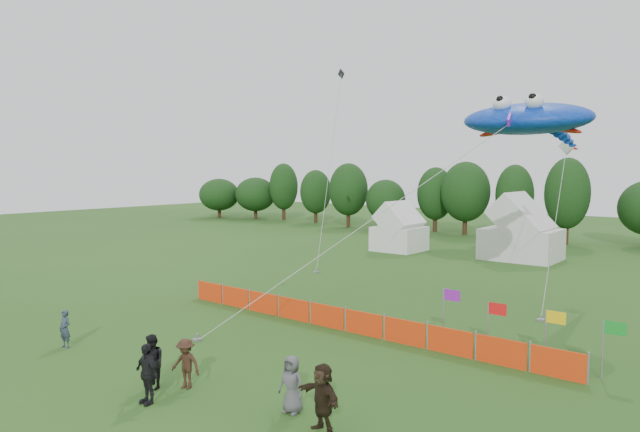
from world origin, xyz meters
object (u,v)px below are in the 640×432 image
Objects in this scene: spectator_e at (292,384)px; barrier_fence at (345,320)px; spectator_a at (65,329)px; spectator_d at (147,373)px; stingray_kite at (531,120)px; tent_right at (521,234)px; spectator_c at (186,364)px; tent_left at (399,231)px; spectator_b at (152,362)px; spectator_f at (322,398)px.

barrier_fence is at bearing 110.72° from spectator_e.
spectator_a is 0.82× the size of spectator_d.
stingray_kite reaches higher than spectator_e.
spectator_c is at bearing -88.52° from tent_right.
tent_right reaches higher than tent_left.
tent_left reaches higher than spectator_a.
spectator_c is 0.88× the size of spectator_d.
tent_left is at bearing 88.20° from spectator_a.
barrier_fence is at bearing -87.74° from tent_right.
tent_right is at bearing 92.26° from barrier_fence.
tent_left is 21.81m from stingray_kite.
spectator_e reaches higher than barrier_fence.
spectator_b reaches higher than spectator_c.
spectator_d is (0.04, -1.48, 0.11)m from spectator_c.
stingray_kite reaches higher than spectator_f.
barrier_fence is at bearing 42.35° from spectator_a.
tent_left is 0.69× the size of tent_right.
stingray_kite is (11.83, 18.42, 8.80)m from spectator_a.
spectator_c is (-0.11, -8.51, 0.32)m from barrier_fence.
barrier_fence is (10.91, -22.75, -1.23)m from tent_left.
barrier_fence is 0.88× the size of stingray_kite.
spectator_d is at bearing -103.42° from stingray_kite.
barrier_fence is 8.52m from spectator_c.
tent_left is at bearing 94.59° from spectator_c.
spectator_d reaches higher than barrier_fence.
spectator_a is 0.86× the size of spectator_b.
spectator_b is 0.94× the size of spectator_f.
spectator_e reaches higher than spectator_a.
tent_left is at bearing 115.61° from barrier_fence.
tent_left is 31.84m from spectator_a.
spectator_d is (0.88, -0.79, 0.04)m from spectator_b.
barrier_fence is 13.94m from stingray_kite.
tent_right is at bearing 117.56° from spectator_f.
spectator_b is (9.96, -31.94, -0.85)m from tent_left.
spectator_f reaches higher than spectator_e.
tent_left reaches higher than spectator_f.
tent_left is 25.26m from barrier_fence.
tent_left is 10.10m from tent_right.
tent_left reaches higher than spectator_b.
tent_left is at bearing 110.48° from spectator_d.
stingray_kite reaches higher than barrier_fence.
spectator_e is (3.84, 2.27, -0.08)m from spectator_d.
spectator_c is at bearing -173.73° from spectator_e.
spectator_b is (-0.95, -9.20, 0.38)m from barrier_fence.
barrier_fence is 9.25m from spectator_b.
spectator_d is (10.83, -32.73, -0.81)m from tent_left.
tent_right is 0.25× the size of stingray_kite.
spectator_c is 20.61m from stingray_kite.
spectator_c is 0.87× the size of spectator_f.
spectator_c is at bearing -90.77° from barrier_fence.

